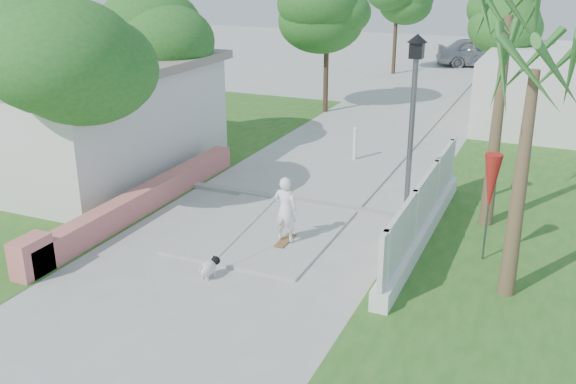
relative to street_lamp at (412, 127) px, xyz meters
The scene contains 21 objects.
ground 6.67m from the street_lamp, 117.80° to the right, with size 90.00×90.00×0.00m, color #B7B7B2.
path_strip 14.98m from the street_lamp, 101.31° to the left, with size 3.20×36.00×0.06m, color #B7B7B2.
curb 3.78m from the street_lamp, behind, with size 6.50×0.25×0.10m, color #999993.
grass_left 10.49m from the street_lamp, 165.83° to the left, with size 8.00×20.00×0.01m, color #2A5F1E.
pink_wall 6.83m from the street_lamp, 162.57° to the right, with size 0.45×8.20×0.80m.
house_left 10.94m from the street_lamp, behind, with size 8.40×7.40×3.23m.
lattice_fence 2.01m from the street_lamp, 44.82° to the right, with size 0.35×7.00×1.50m.
building_right 12.93m from the street_lamp, 76.07° to the left, with size 6.00×8.00×2.60m, color silver.
street_lamp is the anchor object (origin of this frame).
bollard 5.56m from the street_lamp, 120.96° to the left, with size 0.14×0.14×1.09m.
patio_umbrella 2.27m from the street_lamp, 27.76° to the right, with size 0.36×0.36×2.30m.
tree_left_near 7.92m from the street_lamp, 161.15° to the right, with size 3.60×3.60×5.28m.
tree_left_mid 8.96m from the street_lamp, 160.42° to the left, with size 3.20×3.20×4.85m.
tree_path_left 12.10m from the street_lamp, 119.30° to the left, with size 3.40×3.40×5.23m.
tree_path_right 14.52m from the street_lamp, 88.74° to the left, with size 3.00×3.00×4.79m.
tree_path_far 21.30m from the street_lamp, 105.50° to the left, with size 3.20×3.20×5.17m.
palm_far 2.85m from the street_lamp, 30.47° to the left, with size 1.80×1.80×5.30m.
palm_near 3.72m from the street_lamp, 42.61° to the right, with size 1.80×1.80×4.70m.
skateboarder 4.03m from the street_lamp, 134.48° to the right, with size 1.01×2.24×1.55m.
dog 5.41m from the street_lamp, 126.46° to the right, with size 0.37×0.59×0.41m.
parked_car 24.67m from the street_lamp, 93.96° to the left, with size 1.98×4.93×1.68m, color #ACAEB4.
Camera 1 is at (5.91, -8.23, 5.96)m, focal length 40.00 mm.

